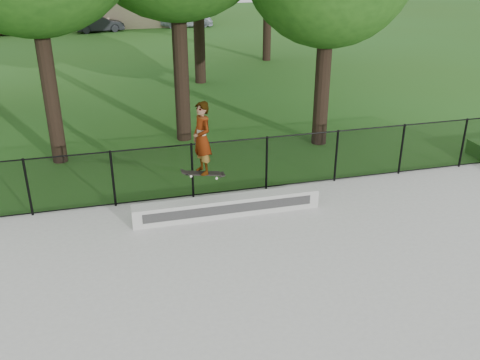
% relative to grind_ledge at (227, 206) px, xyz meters
% --- Properties ---
extents(ground, '(100.00, 100.00, 0.00)m').
position_rel_grind_ledge_xyz_m(ground, '(1.36, -4.70, -0.30)').
color(ground, '#2A5618').
rests_on(ground, ground).
extents(concrete_slab, '(14.00, 12.00, 0.06)m').
position_rel_grind_ledge_xyz_m(concrete_slab, '(1.36, -4.70, -0.27)').
color(concrete_slab, '#A9A8A3').
rests_on(concrete_slab, ground).
extents(grind_ledge, '(4.61, 0.40, 0.47)m').
position_rel_grind_ledge_xyz_m(grind_ledge, '(0.00, 0.00, 0.00)').
color(grind_ledge, '#B4B4AF').
rests_on(grind_ledge, concrete_slab).
extents(car_a, '(3.56, 1.53, 1.21)m').
position_rel_grind_ledge_xyz_m(car_a, '(-9.10, 30.02, 0.31)').
color(car_a, maroon).
rests_on(car_a, ground).
extents(car_b, '(3.24, 1.63, 1.13)m').
position_rel_grind_ledge_xyz_m(car_b, '(-2.43, 29.60, 0.27)').
color(car_b, black).
rests_on(car_b, ground).
extents(car_c, '(3.84, 1.89, 1.18)m').
position_rel_grind_ledge_xyz_m(car_c, '(4.04, 30.51, 0.30)').
color(car_c, '#AFB8C6').
rests_on(car_c, ground).
extents(skater_airborne, '(0.84, 0.70, 1.84)m').
position_rel_grind_ledge_xyz_m(skater_airborne, '(-0.59, -0.10, 1.82)').
color(skater_airborne, black).
rests_on(skater_airborne, ground).
extents(chainlink_fence, '(16.06, 0.06, 1.50)m').
position_rel_grind_ledge_xyz_m(chainlink_fence, '(1.36, 1.20, 0.52)').
color(chainlink_fence, black).
rests_on(chainlink_fence, concrete_slab).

